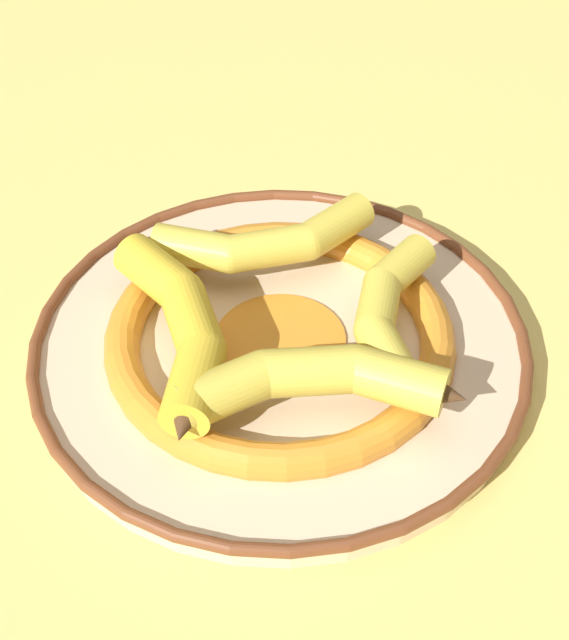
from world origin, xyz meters
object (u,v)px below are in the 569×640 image
at_px(banana_b, 316,380).
at_px(banana_c, 182,327).
at_px(banana_d, 263,242).
at_px(decorative_bowl, 285,340).
at_px(banana_a, 389,305).

relative_size(banana_b, banana_c, 0.93).
xyz_separation_m(banana_b, banana_d, (0.03, 0.16, -0.00)).
height_order(decorative_bowl, banana_c, banana_c).
xyz_separation_m(decorative_bowl, banana_b, (-0.01, -0.08, 0.04)).
height_order(decorative_bowl, banana_d, banana_d).
bearing_deg(decorative_bowl, banana_c, 173.61).
bearing_deg(decorative_bowl, banana_b, -98.61).
bearing_deg(banana_b, banana_d, -79.87).
height_order(banana_b, banana_c, same).
xyz_separation_m(decorative_bowl, banana_c, (-0.08, 0.01, 0.04)).
xyz_separation_m(banana_a, banana_c, (-0.15, 0.04, 0.00)).
bearing_deg(banana_a, banana_c, -68.86).
distance_m(decorative_bowl, banana_b, 0.09).
bearing_deg(banana_d, banana_b, -89.96).
bearing_deg(banana_c, decorative_bowl, -89.53).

